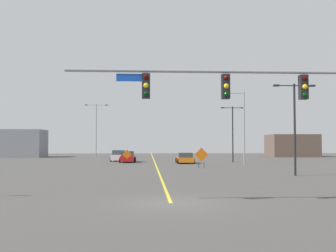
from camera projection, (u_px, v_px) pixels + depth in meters
ground at (171, 203)px, 16.46m from camera, size 154.83×154.83×0.00m
road_centre_stripe at (154, 159)px, 59.36m from camera, size 0.16×86.01×0.01m
traffic_signal_assembly at (265, 94)px, 16.85m from camera, size 13.60×0.44×6.21m
street_lamp_mid_left at (96, 126)px, 68.61m from camera, size 3.97×0.24×9.23m
street_lamp_near_left at (233, 129)px, 51.22m from camera, size 3.09×0.24×7.20m
street_lamp_far_left at (242, 124)px, 44.33m from camera, size 2.45×0.24×8.23m
street_lamp_mid_right at (295, 120)px, 30.38m from camera, size 3.27×0.24×7.07m
construction_sign_left_lane at (127, 155)px, 47.05m from camera, size 1.13×0.18×1.70m
construction_sign_median_near at (201, 155)px, 39.64m from camera, size 1.40×0.10×2.04m
car_orange_approaching at (185, 158)px, 48.76m from camera, size 2.09×4.40×1.30m
car_white_distant at (119, 156)px, 54.72m from camera, size 2.11×4.56×1.50m
car_red_passing at (128, 157)px, 51.25m from camera, size 1.99×4.45×1.43m
car_blue_far at (119, 154)px, 63.16m from camera, size 2.19×4.38×1.34m
roadside_building_west at (24, 143)px, 68.89m from camera, size 6.70×6.11×4.78m
roadside_building_east at (292, 146)px, 71.61m from camera, size 8.39×6.06×4.01m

